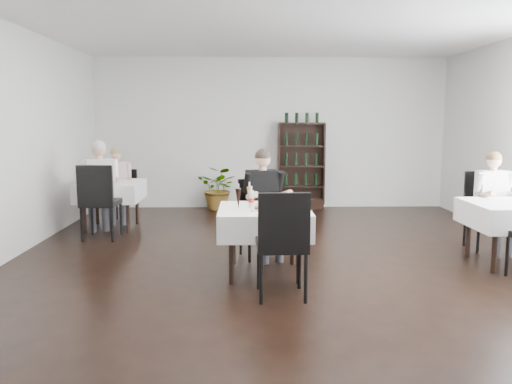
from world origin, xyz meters
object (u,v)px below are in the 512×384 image
at_px(potted_tree, 219,188).
at_px(main_table, 264,221).
at_px(diner_main, 264,195).
at_px(wine_shelf, 301,167).

bearing_deg(potted_tree, main_table, -80.13).
relative_size(main_table, diner_main, 0.74).
distance_m(potted_tree, diner_main, 3.61).
distance_m(main_table, potted_tree, 4.27).
bearing_deg(main_table, potted_tree, 99.87).
xyz_separation_m(potted_tree, diner_main, (0.76, -3.51, 0.38)).
bearing_deg(potted_tree, diner_main, -77.76).
bearing_deg(diner_main, wine_shelf, 76.47).
height_order(wine_shelf, diner_main, wine_shelf).
bearing_deg(wine_shelf, main_table, -101.78).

